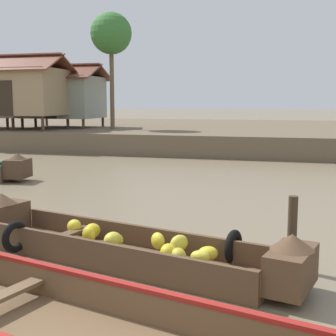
% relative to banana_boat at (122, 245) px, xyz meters
% --- Properties ---
extents(ground_plane, '(300.00, 300.00, 0.00)m').
position_rel_banana_boat_xyz_m(ground_plane, '(0.62, 6.35, -0.27)').
color(ground_plane, '#7A6B51').
extents(riverbank_strip, '(160.00, 20.00, 1.01)m').
position_rel_banana_boat_xyz_m(riverbank_strip, '(0.62, 23.52, 0.23)').
color(riverbank_strip, brown).
rests_on(riverbank_strip, ground).
extents(banana_boat, '(5.89, 2.39, 0.84)m').
position_rel_banana_boat_xyz_m(banana_boat, '(0.00, 0.00, 0.00)').
color(banana_boat, brown).
rests_on(banana_boat, ground).
extents(viewer_boat, '(6.72, 2.93, 0.91)m').
position_rel_banana_boat_xyz_m(viewer_boat, '(0.46, -2.66, 0.01)').
color(viewer_boat, brown).
rests_on(viewer_boat, ground).
extents(stilt_house_left, '(4.18, 3.17, 3.57)m').
position_rel_banana_boat_xyz_m(stilt_house_left, '(-13.74, 16.63, 2.57)').
color(stilt_house_left, '#4C3826').
rests_on(stilt_house_left, riverbank_strip).
extents(stilt_house_mid_left, '(5.01, 3.60, 4.04)m').
position_rel_banana_boat_xyz_m(stilt_house_mid_left, '(-11.79, 15.89, 2.82)').
color(stilt_house_mid_left, '#4C3826').
rests_on(stilt_house_mid_left, riverbank_strip).
extents(stilt_house_mid_right, '(4.95, 3.62, 3.70)m').
position_rel_banana_boat_xyz_m(stilt_house_mid_right, '(-10.78, 18.54, 2.56)').
color(stilt_house_mid_right, '#4C3826').
rests_on(stilt_house_mid_right, riverbank_strip).
extents(palm_tree_mid, '(2.26, 2.26, 6.33)m').
position_rel_banana_boat_xyz_m(palm_tree_mid, '(-7.32, 17.72, 5.88)').
color(palm_tree_mid, brown).
rests_on(palm_tree_mid, riverbank_strip).
extents(mooring_post, '(0.14, 0.14, 1.12)m').
position_rel_banana_boat_xyz_m(mooring_post, '(2.55, 0.36, 0.29)').
color(mooring_post, '#423323').
rests_on(mooring_post, ground).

